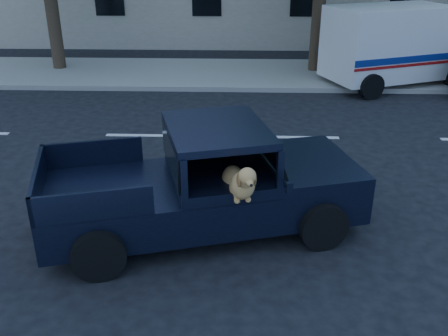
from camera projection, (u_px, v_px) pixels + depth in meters
name	position (u px, v px, depth m)	size (l,w,h in m)	color
ground	(103.00, 204.00, 8.95)	(120.00, 120.00, 0.00)	black
far_sidewalk	(171.00, 73.00, 17.26)	(60.00, 4.00, 0.15)	gray
lane_stripes	(222.00, 136.00, 11.97)	(21.60, 0.14, 0.01)	silver
pickup_truck	(198.00, 197.00, 7.93)	(5.25, 3.17, 1.76)	black
mail_truck	(395.00, 52.00, 15.66)	(4.96, 3.64, 2.48)	silver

